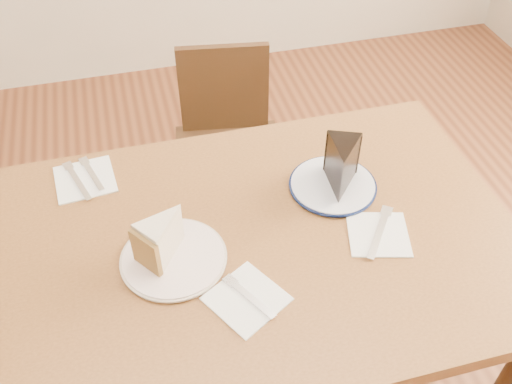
# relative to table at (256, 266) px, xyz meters

# --- Properties ---
(table) EXTENTS (1.20, 0.80, 0.75)m
(table) POSITION_rel_table_xyz_m (0.00, 0.00, 0.00)
(table) COLOR #5A3418
(table) RESTS_ON ground
(chair_far) EXTENTS (0.42, 0.42, 0.75)m
(chair_far) POSITION_rel_table_xyz_m (0.09, 0.73, -0.23)
(chair_far) COLOR black
(chair_far) RESTS_ON ground
(plate_cream) EXTENTS (0.22, 0.22, 0.01)m
(plate_cream) POSITION_rel_table_xyz_m (-0.19, -0.01, 0.10)
(plate_cream) COLOR white
(plate_cream) RESTS_ON table
(plate_navy) EXTENTS (0.21, 0.21, 0.01)m
(plate_navy) POSITION_rel_table_xyz_m (0.23, 0.12, 0.10)
(plate_navy) COLOR white
(plate_navy) RESTS_ON table
(carrot_cake) EXTENTS (0.13, 0.12, 0.09)m
(carrot_cake) POSITION_rel_table_xyz_m (-0.20, 0.01, 0.16)
(carrot_cake) COLOR beige
(carrot_cake) RESTS_ON plate_cream
(chocolate_cake) EXTENTS (0.12, 0.14, 0.11)m
(chocolate_cake) POSITION_rel_table_xyz_m (0.24, 0.10, 0.17)
(chocolate_cake) COLOR black
(chocolate_cake) RESTS_ON plate_navy
(napkin_cream) EXTENTS (0.19, 0.19, 0.00)m
(napkin_cream) POSITION_rel_table_xyz_m (-0.06, -0.15, 0.10)
(napkin_cream) COLOR white
(napkin_cream) RESTS_ON table
(napkin_navy) EXTENTS (0.17, 0.17, 0.00)m
(napkin_navy) POSITION_rel_table_xyz_m (0.27, -0.06, 0.10)
(napkin_navy) COLOR white
(napkin_navy) RESTS_ON table
(napkin_spare) EXTENTS (0.16, 0.16, 0.00)m
(napkin_spare) POSITION_rel_table_xyz_m (-0.36, 0.30, 0.10)
(napkin_spare) COLOR white
(napkin_spare) RESTS_ON table
(fork_cream) EXTENTS (0.08, 0.13, 0.00)m
(fork_cream) POSITION_rel_table_xyz_m (-0.05, -0.15, 0.10)
(fork_cream) COLOR silver
(fork_cream) RESTS_ON napkin_cream
(knife_navy) EXTENTS (0.12, 0.15, 0.00)m
(knife_navy) POSITION_rel_table_xyz_m (0.28, -0.06, 0.10)
(knife_navy) COLOR silver
(knife_navy) RESTS_ON napkin_navy
(fork_spare) EXTENTS (0.05, 0.14, 0.00)m
(fork_spare) POSITION_rel_table_xyz_m (-0.35, 0.31, 0.10)
(fork_spare) COLOR silver
(fork_spare) RESTS_ON napkin_spare
(knife_spare) EXTENTS (0.06, 0.16, 0.00)m
(knife_spare) POSITION_rel_table_xyz_m (-0.38, 0.29, 0.10)
(knife_spare) COLOR silver
(knife_spare) RESTS_ON napkin_spare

